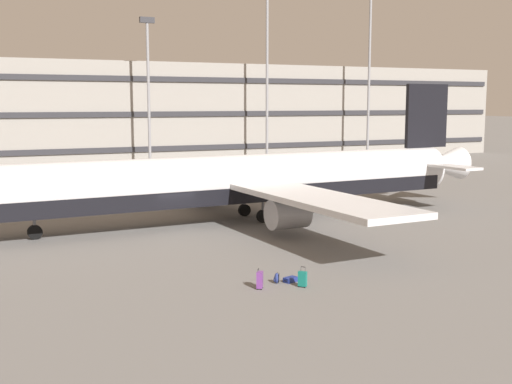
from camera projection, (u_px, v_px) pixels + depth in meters
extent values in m
plane|color=slate|center=(174.00, 229.00, 43.50)|extent=(600.00, 600.00, 0.00)
cube|color=gray|center=(62.00, 114.00, 88.19)|extent=(136.95, 14.17, 13.84)
cube|color=#2D2D33|center=(71.00, 151.00, 82.34)|extent=(135.58, 0.24, 0.70)
cube|color=#2D2D33|center=(70.00, 115.00, 81.71)|extent=(135.58, 0.24, 0.70)
cube|color=#2D2D33|center=(69.00, 78.00, 81.08)|extent=(135.58, 0.24, 0.70)
cylinder|color=silver|center=(235.00, 179.00, 46.27)|extent=(36.50, 5.40, 3.47)
cube|color=black|center=(235.00, 193.00, 46.40)|extent=(35.04, 5.25, 1.11)
cone|color=silver|center=(441.00, 164.00, 55.10)|extent=(4.31, 3.00, 2.78)
cube|color=black|center=(426.00, 116.00, 53.71)|extent=(4.18, 0.58, 5.21)
cube|color=silver|center=(450.00, 167.00, 51.16)|extent=(2.07, 5.30, 0.20)
cube|color=silver|center=(395.00, 160.00, 56.96)|extent=(2.07, 5.30, 0.20)
cube|color=silver|center=(319.00, 199.00, 38.52)|extent=(5.21, 15.49, 0.36)
cube|color=silver|center=(198.00, 170.00, 55.00)|extent=(5.21, 15.49, 0.36)
cylinder|color=#9E9EA3|center=(288.00, 214.00, 40.88)|extent=(2.58, 2.04, 1.91)
cylinder|color=#9E9EA3|center=(205.00, 189.00, 52.53)|extent=(2.58, 2.04, 1.91)
cylinder|color=black|center=(35.00, 232.00, 40.30)|extent=(0.92, 0.40, 0.90)
cylinder|color=slate|center=(34.00, 222.00, 40.22)|extent=(0.20, 0.20, 1.26)
cylinder|color=black|center=(263.00, 216.00, 45.99)|extent=(0.92, 0.40, 0.90)
cylinder|color=slate|center=(263.00, 207.00, 45.90)|extent=(0.20, 0.20, 1.26)
cylinder|color=black|center=(244.00, 210.00, 48.58)|extent=(0.92, 0.40, 0.90)
cylinder|color=slate|center=(244.00, 202.00, 48.49)|extent=(0.20, 0.20, 1.26)
cylinder|color=gray|center=(149.00, 98.00, 80.10)|extent=(0.36, 0.36, 18.04)
cube|color=#333338|center=(147.00, 20.00, 78.82)|extent=(1.80, 0.50, 0.70)
cylinder|color=gray|center=(267.00, 73.00, 86.26)|extent=(0.36, 0.36, 24.78)
cylinder|color=gray|center=(369.00, 71.00, 92.82)|extent=(0.36, 0.36, 25.71)
cube|color=#72388C|center=(260.00, 280.00, 29.55)|extent=(0.43, 0.46, 0.76)
cylinder|color=#333338|center=(259.00, 270.00, 29.60)|extent=(0.02, 0.02, 0.12)
cylinder|color=#333338|center=(258.00, 271.00, 29.40)|extent=(0.02, 0.02, 0.12)
cube|color=black|center=(258.00, 269.00, 29.49)|extent=(0.14, 0.19, 0.02)
cylinder|color=black|center=(263.00, 287.00, 29.73)|extent=(0.05, 0.05, 0.05)
cylinder|color=black|center=(261.00, 289.00, 29.43)|extent=(0.05, 0.05, 0.05)
cylinder|color=black|center=(258.00, 287.00, 29.77)|extent=(0.05, 0.05, 0.05)
cylinder|color=black|center=(257.00, 289.00, 29.47)|extent=(0.05, 0.05, 0.05)
cube|color=#147266|center=(302.00, 279.00, 29.82)|extent=(0.41, 0.43, 0.69)
cylinder|color=#333338|center=(305.00, 269.00, 29.77)|extent=(0.02, 0.02, 0.20)
cylinder|color=#333338|center=(301.00, 269.00, 29.86)|extent=(0.02, 0.02, 0.20)
cube|color=black|center=(303.00, 267.00, 29.80)|extent=(0.16, 0.18, 0.02)
cylinder|color=black|center=(305.00, 287.00, 29.73)|extent=(0.05, 0.05, 0.05)
cylinder|color=black|center=(299.00, 287.00, 29.86)|extent=(0.05, 0.05, 0.05)
cylinder|color=black|center=(306.00, 287.00, 29.88)|extent=(0.05, 0.05, 0.05)
cylinder|color=black|center=(300.00, 286.00, 30.01)|extent=(0.05, 0.05, 0.05)
cube|color=navy|center=(290.00, 280.00, 30.73)|extent=(0.73, 0.57, 0.23)
cube|color=black|center=(285.00, 281.00, 30.50)|extent=(0.09, 0.19, 0.02)
ellipsoid|color=navy|center=(277.00, 278.00, 30.49)|extent=(0.37, 0.42, 0.50)
ellipsoid|color=navy|center=(275.00, 280.00, 30.51)|extent=(0.21, 0.26, 0.22)
torus|color=black|center=(277.00, 273.00, 30.45)|extent=(0.05, 0.08, 0.08)
cube|color=black|center=(279.00, 279.00, 30.39)|extent=(0.04, 0.04, 0.42)
cube|color=black|center=(279.00, 278.00, 30.58)|extent=(0.04, 0.04, 0.42)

